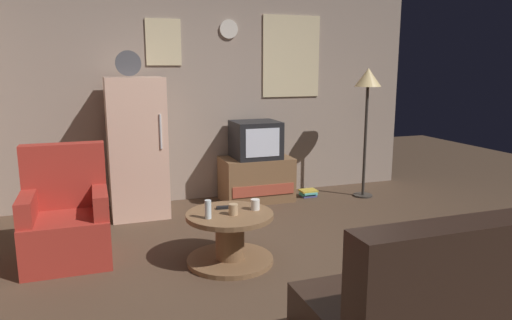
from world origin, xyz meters
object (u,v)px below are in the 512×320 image
at_px(fridge, 137,147).
at_px(couch, 467,311).
at_px(standing_lamp, 368,88).
at_px(mug_ceramic_white, 255,204).
at_px(coffee_table, 230,238).
at_px(crt_tv, 256,140).
at_px(mug_ceramic_tan, 233,209).
at_px(tv_stand, 256,179).
at_px(remote_control, 225,207).
at_px(wine_glass, 208,209).
at_px(book_stack, 308,193).
at_px(armchair, 66,220).

bearing_deg(fridge, couch, -67.22).
xyz_separation_m(standing_lamp, mug_ceramic_white, (-1.93, -1.40, -0.88)).
height_order(standing_lamp, couch, standing_lamp).
bearing_deg(coffee_table, crt_tv, 64.26).
bearing_deg(mug_ceramic_tan, mug_ceramic_white, 18.69).
height_order(fridge, mug_ceramic_tan, fridge).
xyz_separation_m(mug_ceramic_white, mug_ceramic_tan, (-0.21, -0.07, 0.00)).
bearing_deg(standing_lamp, tv_stand, 168.00).
distance_m(tv_stand, remote_control, 1.78).
relative_size(fridge, remote_control, 11.80).
xyz_separation_m(coffee_table, remote_control, (-0.00, 0.13, 0.23)).
height_order(wine_glass, book_stack, wine_glass).
bearing_deg(coffee_table, armchair, 157.13).
bearing_deg(remote_control, coffee_table, -84.04).
distance_m(fridge, crt_tv, 1.40).
relative_size(coffee_table, mug_ceramic_white, 8.00).
height_order(crt_tv, wine_glass, crt_tv).
relative_size(standing_lamp, book_stack, 7.62).
bearing_deg(coffee_table, tv_stand, 64.00).
bearing_deg(mug_ceramic_tan, tv_stand, 65.11).
relative_size(mug_ceramic_white, mug_ceramic_tan, 1.00).
height_order(wine_glass, couch, couch).
xyz_separation_m(wine_glass, book_stack, (1.70, 1.71, -0.46)).
xyz_separation_m(standing_lamp, mug_ceramic_tan, (-2.14, -1.47, -0.88)).
bearing_deg(book_stack, coffee_table, -132.58).
distance_m(couch, book_stack, 3.45).
bearing_deg(mug_ceramic_tan, remote_control, 95.10).
height_order(tv_stand, armchair, armchair).
distance_m(crt_tv, couch, 3.47).
relative_size(armchair, couch, 0.56).
height_order(armchair, couch, armchair).
bearing_deg(remote_control, standing_lamp, 36.05).
xyz_separation_m(fridge, crt_tv, (1.40, 0.10, -0.01)).
bearing_deg(mug_ceramic_white, standing_lamp, 35.95).
height_order(crt_tv, remote_control, crt_tv).
relative_size(crt_tv, coffee_table, 0.75).
distance_m(coffee_table, book_stack, 2.22).
bearing_deg(wine_glass, crt_tv, 60.21).
distance_m(crt_tv, mug_ceramic_white, 1.80).
bearing_deg(tv_stand, fridge, -175.92).
distance_m(tv_stand, wine_glass, 2.07).
height_order(tv_stand, coffee_table, tv_stand).
bearing_deg(wine_glass, remote_control, 46.54).
bearing_deg(tv_stand, remote_control, -117.86).
distance_m(wine_glass, armchair, 1.25).
relative_size(wine_glass, mug_ceramic_tan, 1.67).
bearing_deg(standing_lamp, mug_ceramic_white, -144.05).
height_order(remote_control, armchair, armchair).
distance_m(fridge, mug_ceramic_white, 1.80).
distance_m(tv_stand, crt_tv, 0.48).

